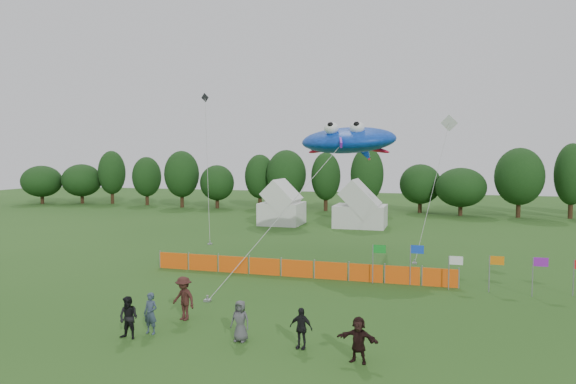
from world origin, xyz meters
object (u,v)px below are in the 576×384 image
(tent_right, at_px, (360,209))
(spectator_d, at_px, (301,328))
(spectator_f, at_px, (358,340))
(barrier_fence, at_px, (297,269))
(spectator_a, at_px, (151,313))
(spectator_c, at_px, (184,298))
(spectator_b, at_px, (129,318))
(stingray_kite, at_px, (350,141))
(tent_left, at_px, (282,206))
(spectator_e, at_px, (240,321))

(tent_right, relative_size, spectator_d, 3.35)
(spectator_d, bearing_deg, spectator_f, -8.98)
(barrier_fence, xyz_separation_m, spectator_a, (-3.04, -10.83, 0.32))
(tent_right, bearing_deg, barrier_fence, -91.20)
(spectator_c, bearing_deg, spectator_b, -89.49)
(barrier_fence, distance_m, spectator_b, 12.11)
(tent_right, relative_size, stingray_kite, 0.24)
(spectator_d, relative_size, stingray_kite, 0.07)
(spectator_f, bearing_deg, tent_left, 121.30)
(spectator_e, bearing_deg, spectator_b, -162.52)
(spectator_f, xyz_separation_m, stingray_kite, (-3.28, 17.50, 7.28))
(spectator_c, bearing_deg, spectator_f, 2.91)
(tent_left, relative_size, spectator_c, 2.23)
(spectator_a, bearing_deg, tent_right, 90.03)
(barrier_fence, height_order, stingray_kite, stingray_kite)
(tent_left, bearing_deg, spectator_b, -83.12)
(spectator_c, relative_size, spectator_e, 1.20)
(spectator_c, xyz_separation_m, spectator_e, (3.27, -1.68, -0.16))
(tent_right, xyz_separation_m, spectator_a, (-3.50, -32.98, -0.99))
(spectator_b, height_order, spectator_e, spectator_b)
(spectator_b, bearing_deg, stingray_kite, 74.80)
(spectator_e, relative_size, spectator_f, 0.99)
(spectator_a, relative_size, spectator_c, 0.87)
(spectator_e, bearing_deg, spectator_a, -171.93)
(tent_left, xyz_separation_m, spectator_a, (4.55, -32.71, -1.05))
(stingray_kite, bearing_deg, spectator_f, -79.38)
(tent_right, relative_size, spectator_b, 3.09)
(spectator_b, distance_m, spectator_c, 2.83)
(barrier_fence, bearing_deg, spectator_b, -107.05)
(tent_left, relative_size, barrier_fence, 0.24)
(spectator_e, xyz_separation_m, stingray_kite, (1.33, 16.74, 7.29))
(spectator_a, bearing_deg, spectator_c, 83.21)
(spectator_b, xyz_separation_m, spectator_d, (6.62, 0.91, -0.06))
(tent_right, height_order, spectator_b, tent_right)
(spectator_d, bearing_deg, spectator_c, 171.26)
(tent_left, height_order, spectator_a, tent_left)
(tent_left, height_order, spectator_b, tent_left)
(spectator_c, bearing_deg, spectator_a, -82.75)
(spectator_b, bearing_deg, spectator_d, 10.04)
(spectator_d, bearing_deg, spectator_b, -163.74)
(spectator_b, height_order, spectator_f, spectator_b)
(spectator_b, relative_size, spectator_d, 1.08)
(spectator_a, distance_m, spectator_e, 3.72)
(spectator_a, distance_m, spectator_b, 0.90)
(spectator_b, relative_size, spectator_f, 1.04)
(barrier_fence, distance_m, spectator_f, 12.53)
(spectator_c, bearing_deg, tent_left, 119.33)
(tent_right, relative_size, spectator_c, 2.70)
(spectator_a, relative_size, spectator_d, 1.08)
(spectator_a, height_order, spectator_c, spectator_c)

